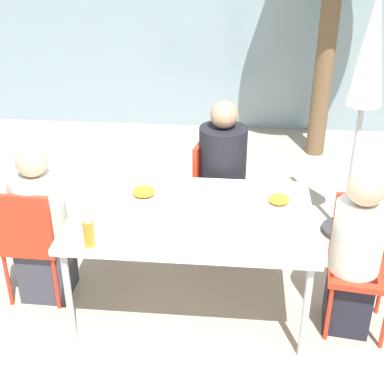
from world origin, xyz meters
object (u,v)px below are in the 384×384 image
(chair_far, at_px, (214,184))
(salad_bowl, at_px, (159,215))
(closed_umbrella, at_px, (368,69))
(drinking_cup, at_px, (131,208))
(chair_left, at_px, (30,236))
(person_right, at_px, (355,255))
(bottle, at_px, (89,233))
(chair_right, at_px, (362,254))
(person_left, at_px, (42,229))
(person_far, at_px, (222,181))

(chair_far, height_order, salad_bowl, chair_far)
(closed_umbrella, xyz_separation_m, salad_bowl, (-1.40, -1.12, -0.66))
(chair_far, distance_m, salad_bowl, 0.99)
(drinking_cup, bearing_deg, chair_far, 61.53)
(chair_left, distance_m, closed_umbrella, 2.68)
(person_right, bearing_deg, bottle, 18.25)
(drinking_cup, bearing_deg, chair_left, 180.00)
(person_right, distance_m, bottle, 1.63)
(chair_right, xyz_separation_m, person_right, (-0.06, -0.07, 0.03))
(chair_left, height_order, chair_right, same)
(closed_umbrella, relative_size, salad_bowl, 10.63)
(person_left, relative_size, chair_far, 1.29)
(person_left, xyz_separation_m, person_right, (2.06, -0.16, 0.02))
(chair_far, xyz_separation_m, person_far, (0.07, -0.07, 0.06))
(chair_right, distance_m, salad_bowl, 1.31)
(chair_far, bearing_deg, salad_bowl, -5.73)
(chair_left, height_order, drinking_cup, chair_left)
(person_far, bearing_deg, bottle, -18.81)
(bottle, xyz_separation_m, drinking_cup, (0.17, 0.37, -0.04))
(person_far, bearing_deg, drinking_cup, -21.58)
(chair_far, xyz_separation_m, closed_umbrella, (1.10, 0.20, 0.89))
(person_right, relative_size, drinking_cup, 11.74)
(closed_umbrella, bearing_deg, chair_far, -169.83)
(chair_left, xyz_separation_m, person_right, (2.11, -0.08, 0.03))
(bottle, distance_m, salad_bowl, 0.49)
(chair_far, bearing_deg, bottle, -15.10)
(chair_left, relative_size, person_far, 0.72)
(chair_left, relative_size, bottle, 4.84)
(chair_right, xyz_separation_m, drinking_cup, (-1.47, 0.00, 0.25))
(person_left, xyz_separation_m, chair_far, (1.12, 0.81, -0.01))
(chair_left, relative_size, drinking_cup, 9.03)
(person_right, xyz_separation_m, drinking_cup, (-1.41, 0.08, 0.22))
(person_left, height_order, bottle, person_left)
(closed_umbrella, distance_m, bottle, 2.36)
(chair_right, xyz_separation_m, closed_umbrella, (0.11, 1.09, 0.89))
(person_right, relative_size, bottle, 6.30)
(chair_left, height_order, person_right, person_right)
(chair_left, relative_size, chair_far, 1.00)
(bottle, bearing_deg, drinking_cup, 65.70)
(person_right, relative_size, chair_far, 1.30)
(person_right, distance_m, drinking_cup, 1.43)
(chair_far, xyz_separation_m, salad_bowl, (-0.30, -0.92, 0.23))
(closed_umbrella, bearing_deg, drinking_cup, -145.61)
(chair_far, distance_m, bottle, 1.45)
(person_right, bearing_deg, closed_umbrella, -90.78)
(chair_right, distance_m, chair_far, 1.33)
(salad_bowl, bearing_deg, closed_umbrella, 38.59)
(person_far, bearing_deg, chair_far, -122.00)
(person_right, xyz_separation_m, salad_bowl, (-1.23, 0.04, 0.20))
(chair_right, relative_size, closed_umbrella, 0.44)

